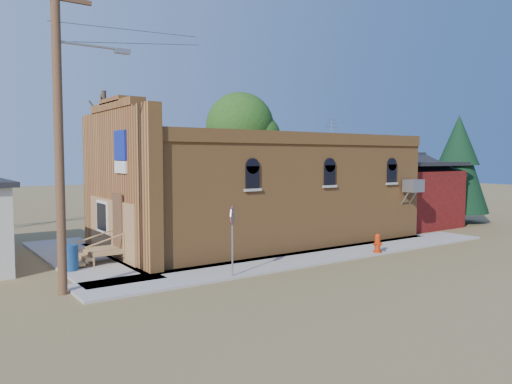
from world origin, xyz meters
TOP-DOWN VIEW (x-y plane):
  - ground at (0.00, 0.00)m, footprint 120.00×120.00m
  - sidewalk_south at (1.50, 0.90)m, footprint 19.00×2.20m
  - sidewalk_west at (-6.30, 6.00)m, footprint 2.60×10.00m
  - brick_bar at (1.64, 5.49)m, footprint 16.40×7.97m
  - red_shed at (11.50, 5.50)m, footprint 5.40×6.40m
  - utility_pole at (-8.14, 1.20)m, footprint 3.12×0.26m
  - tree_bare_near at (-3.00, 13.00)m, footprint 2.80×2.80m
  - tree_leafy at (6.00, 13.50)m, footprint 4.40×4.40m
  - evergreen_tree at (15.50, 4.00)m, footprint 3.60×3.60m
  - fire_hydrant at (3.85, -0.00)m, footprint 0.46×0.45m
  - stop_sign at (-3.15, 0.00)m, footprint 0.46×0.50m
  - trash_barrel at (-7.30, 3.90)m, footprint 0.59×0.59m

SIDE VIEW (x-z plane):
  - ground at x=0.00m, z-range 0.00..0.00m
  - sidewalk_south at x=1.50m, z-range 0.00..0.08m
  - sidewalk_west at x=-6.30m, z-range 0.00..0.08m
  - fire_hydrant at x=3.85m, z-range 0.07..0.86m
  - trash_barrel at x=-7.30m, z-range 0.08..0.97m
  - stop_sign at x=-3.15m, z-range 0.70..3.00m
  - red_shed at x=11.50m, z-range 0.12..4.42m
  - brick_bar at x=1.64m, z-range -0.81..5.49m
  - evergreen_tree at x=15.50m, z-range 0.46..6.96m
  - utility_pole at x=-8.14m, z-range 0.27..9.27m
  - tree_leafy at x=6.00m, z-range 1.86..10.01m
  - tree_bare_near at x=-3.00m, z-range 2.14..9.79m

